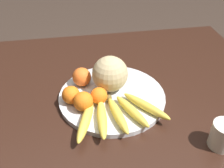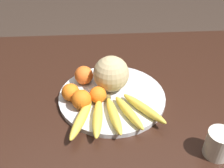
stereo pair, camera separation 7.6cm
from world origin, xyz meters
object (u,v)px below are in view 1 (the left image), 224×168
object	(u,v)px
fruit_bowl	(112,96)
orange_back_left	(83,101)
produce_tag	(98,86)
ceramic_mug	(224,136)
kitchen_table	(125,119)
melon	(110,74)
orange_front_left	(71,95)
orange_mid_center	(82,77)
orange_front_right	(99,96)
banana_bunch	(116,114)

from	to	relation	value
fruit_bowl	orange_back_left	world-z (taller)	orange_back_left
produce_tag	ceramic_mug	world-z (taller)	ceramic_mug
kitchen_table	melon	bearing A→B (deg)	131.24
orange_front_left	ceramic_mug	xyz separation A→B (m)	(0.44, -0.26, -0.01)
melon	orange_front_left	world-z (taller)	melon
orange_back_left	produce_tag	world-z (taller)	orange_back_left
orange_mid_center	melon	bearing A→B (deg)	-22.09
kitchen_table	melon	xyz separation A→B (m)	(-0.05, 0.06, 0.19)
melon	orange_back_left	bearing A→B (deg)	-136.95
orange_front_right	orange_back_left	size ratio (longest dim) A/B	0.88
melon	orange_front_left	size ratio (longest dim) A/B	2.08
melon	produce_tag	size ratio (longest dim) A/B	1.32
produce_tag	melon	bearing A→B (deg)	-49.20
kitchen_table	melon	distance (m)	0.20
kitchen_table	orange_front_left	world-z (taller)	orange_front_left
orange_front_right	produce_tag	distance (m)	0.10
melon	ceramic_mug	size ratio (longest dim) A/B	1.36
orange_mid_center	orange_back_left	xyz separation A→B (m)	(-0.01, -0.14, -0.00)
kitchen_table	fruit_bowl	world-z (taller)	fruit_bowl
orange_back_left	orange_front_left	bearing A→B (deg)	132.23
fruit_bowl	orange_mid_center	distance (m)	0.14
banana_bunch	orange_back_left	size ratio (longest dim) A/B	4.74
fruit_bowl	orange_back_left	bearing A→B (deg)	-150.92
kitchen_table	fruit_bowl	xyz separation A→B (m)	(-0.05, 0.01, 0.11)
fruit_bowl	ceramic_mug	world-z (taller)	ceramic_mug
banana_bunch	produce_tag	distance (m)	0.19
fruit_bowl	orange_front_right	xyz separation A→B (m)	(-0.05, -0.03, 0.04)
orange_back_left	ceramic_mug	world-z (taller)	orange_back_left
melon	orange_front_left	xyz separation A→B (m)	(-0.15, -0.06, -0.03)
kitchen_table	banana_bunch	size ratio (longest dim) A/B	3.75
orange_front_right	kitchen_table	bearing A→B (deg)	10.71
banana_bunch	ceramic_mug	bearing A→B (deg)	53.02
fruit_bowl	melon	size ratio (longest dim) A/B	2.95
fruit_bowl	ceramic_mug	bearing A→B (deg)	-43.24
orange_back_left	fruit_bowl	bearing A→B (deg)	29.08
kitchen_table	orange_back_left	world-z (taller)	orange_back_left
orange_front_left	banana_bunch	bearing A→B (deg)	-36.26
orange_mid_center	orange_front_right	bearing A→B (deg)	-66.28
banana_bunch	ceramic_mug	size ratio (longest dim) A/B	3.33
fruit_bowl	orange_mid_center	size ratio (longest dim) A/B	5.48
orange_front_right	ceramic_mug	bearing A→B (deg)	-34.94
banana_bunch	orange_front_right	size ratio (longest dim) A/B	5.39
orange_mid_center	orange_back_left	bearing A→B (deg)	-92.19
orange_front_right	orange_back_left	bearing A→B (deg)	-154.88
kitchen_table	orange_front_right	xyz separation A→B (m)	(-0.10, -0.02, 0.15)
orange_front_left	orange_front_right	bearing A→B (deg)	-10.26
produce_tag	kitchen_table	bearing A→B (deg)	-63.81
kitchen_table	fruit_bowl	size ratio (longest dim) A/B	3.12
fruit_bowl	ceramic_mug	size ratio (longest dim) A/B	4.01
kitchen_table	orange_mid_center	world-z (taller)	orange_mid_center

